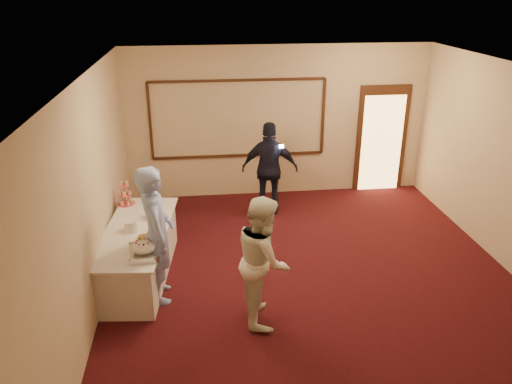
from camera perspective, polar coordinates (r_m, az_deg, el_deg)
floor at (r=7.45m, az=6.78°, el=-10.37°), size 7.00×7.00×0.00m
room_walls at (r=6.57m, az=7.59°, el=4.60°), size 6.04×7.04×3.02m
wall_molding at (r=9.86m, az=-2.04°, el=8.34°), size 3.45×0.04×1.55m
doorway at (r=10.63m, az=14.14°, el=5.84°), size 1.05×0.07×2.20m
buffet_table at (r=7.59m, az=-13.28°, el=-6.79°), size 1.14×2.40×0.77m
pavlova_tray at (r=6.69m, az=-12.71°, el=-6.38°), size 0.43×0.56×0.20m
cupcake_stand at (r=8.24m, az=-14.75°, el=-0.35°), size 0.29×0.29×0.43m
plate_stack_a at (r=7.35m, az=-14.10°, el=-3.79°), size 0.20×0.20×0.17m
plate_stack_b at (r=7.67m, az=-11.75°, el=-2.36°), size 0.21×0.21×0.17m
tart at (r=7.07m, az=-12.53°, el=-5.24°), size 0.26×0.26×0.05m
man at (r=6.78m, az=-11.30°, el=-4.79°), size 0.55×0.76×1.93m
woman at (r=6.31m, az=0.86°, el=-7.74°), size 0.67×0.85×1.70m
guest at (r=9.22m, az=1.59°, el=2.66°), size 1.10×0.61×1.77m
camera_flash at (r=8.94m, az=2.93°, el=5.24°), size 0.08×0.05×0.05m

